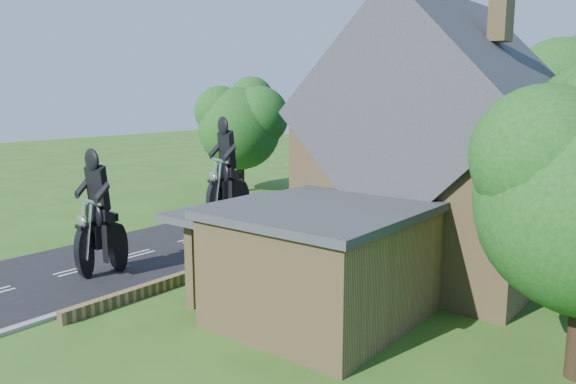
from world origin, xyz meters
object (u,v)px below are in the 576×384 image
Objects in this scene: motorcycle_lead at (102,256)px; motorcycle_follow at (228,208)px; garden_wall at (292,242)px; house at (438,156)px; annex at (320,261)px.

motorcycle_lead is 0.85× the size of motorcycle_follow.
motorcycle_lead reaches higher than garden_wall.
motorcycle_lead is at bearing -137.57° from house.
motorcycle_lead is at bearing -168.89° from annex.
annex is at bearing -46.16° from garden_wall.
motorcycle_follow is at bearing 146.43° from annex.
house reaches higher than motorcycle_lead.
garden_wall is at bearing -172.67° from motorcycle_follow.
house is 7.30m from annex.
motorcycle_follow is (-2.22, 8.94, 0.12)m from motorcycle_lead.
annex is 3.97× the size of motorcycle_follow.
house is 13.12m from motorcycle_lead.
motorcycle_follow is at bearing -68.74° from motorcycle_lead.
house is 6.74× the size of motorcycle_lead.
annex reaches higher than motorcycle_follow.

